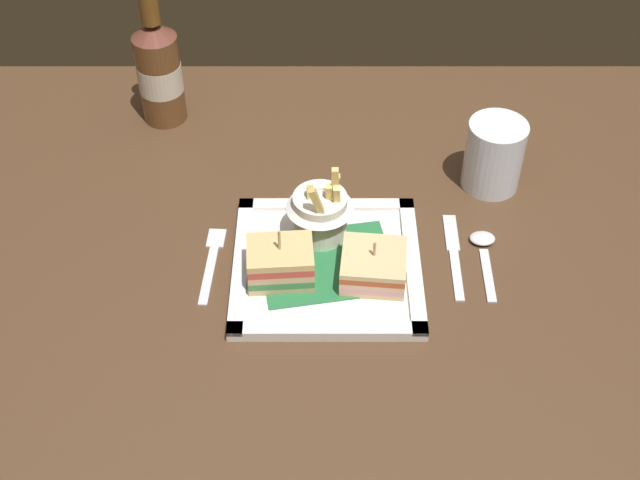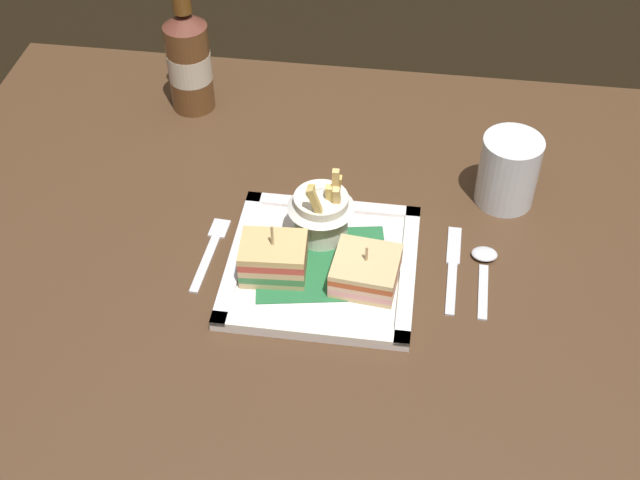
{
  "view_description": "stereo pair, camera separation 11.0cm",
  "coord_description": "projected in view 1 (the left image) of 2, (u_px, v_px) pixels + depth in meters",
  "views": [
    {
      "loc": [
        0.0,
        -0.8,
        1.59
      ],
      "look_at": [
        0.0,
        -0.01,
        0.82
      ],
      "focal_mm": 47.49,
      "sensor_mm": 36.0,
      "label": 1
    },
    {
      "loc": [
        0.11,
        -0.8,
        1.59
      ],
      "look_at": [
        0.0,
        -0.01,
        0.82
      ],
      "focal_mm": 47.49,
      "sensor_mm": 36.0,
      "label": 2
    }
  ],
  "objects": [
    {
      "name": "knife",
      "position": [
        450.0,
        252.0,
        1.14
      ],
      "size": [
        0.02,
        0.16,
        0.0
      ],
      "color": "silver",
      "rests_on": "dining_table"
    },
    {
      "name": "fork",
      "position": [
        208.0,
        260.0,
        1.13
      ],
      "size": [
        0.03,
        0.14,
        0.0
      ],
      "color": "silver",
      "rests_on": "dining_table"
    },
    {
      "name": "dining_table",
      "position": [
        317.0,
        318.0,
        1.24
      ],
      "size": [
        1.18,
        0.92,
        0.78
      ],
      "color": "#4B321F",
      "rests_on": "ground_plane"
    },
    {
      "name": "sandwich_half_right",
      "position": [
        370.0,
        266.0,
        1.09
      ],
      "size": [
        0.09,
        0.09,
        0.06
      ],
      "color": "#DAB77E",
      "rests_on": "square_plate"
    },
    {
      "name": "spoon",
      "position": [
        480.0,
        247.0,
        1.15
      ],
      "size": [
        0.03,
        0.13,
        0.01
      ],
      "color": "silver",
      "rests_on": "dining_table"
    },
    {
      "name": "square_plate",
      "position": [
        323.0,
        266.0,
        1.12
      ],
      "size": [
        0.25,
        0.25,
        0.02
      ],
      "color": "white",
      "rests_on": "dining_table"
    },
    {
      "name": "fries_cup",
      "position": [
        318.0,
        208.0,
        1.12
      ],
      "size": [
        0.09,
        0.09,
        0.12
      ],
      "color": "white",
      "rests_on": "square_plate"
    },
    {
      "name": "water_glass",
      "position": [
        490.0,
        159.0,
        1.22
      ],
      "size": [
        0.08,
        0.08,
        0.11
      ],
      "color": "silver",
      "rests_on": "dining_table"
    },
    {
      "name": "beer_bottle",
      "position": [
        155.0,
        69.0,
        1.3
      ],
      "size": [
        0.07,
        0.07,
        0.25
      ],
      "color": "brown",
      "rests_on": "dining_table"
    },
    {
      "name": "sandwich_half_left",
      "position": [
        277.0,
        263.0,
        1.08
      ],
      "size": [
        0.09,
        0.07,
        0.08
      ],
      "color": "tan",
      "rests_on": "square_plate"
    }
  ]
}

